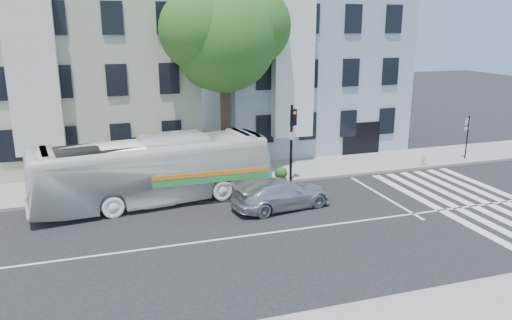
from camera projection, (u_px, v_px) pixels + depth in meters
name	position (u px, v px, depth m)	size (l,w,h in m)	color
ground	(279.00, 232.00, 20.58)	(120.00, 120.00, 0.00)	black
sidewalk_far	(229.00, 176.00, 27.90)	(80.00, 4.00, 0.15)	gray
building_left	(89.00, 71.00, 30.82)	(12.00, 10.00, 11.00)	#A7AB8F
building_right	(298.00, 65.00, 34.98)	(12.00, 10.00, 11.00)	#919DAC
street_tree	(224.00, 33.00, 26.56)	(7.30, 5.90, 11.10)	#2D2116
bus	(154.00, 170.00, 23.63)	(11.36, 2.66, 3.16)	white
sedan	(282.00, 194.00, 23.11)	(4.77, 1.94, 1.38)	silver
hedge	(204.00, 180.00, 25.70)	(8.50, 0.84, 0.70)	#23591C
traffic_signal	(292.00, 134.00, 26.19)	(0.42, 0.53, 4.23)	black
fire_hydrant	(424.00, 159.00, 29.67)	(0.40, 0.23, 0.72)	beige
far_sign_pole	(467.00, 132.00, 30.85)	(0.47, 0.24, 2.71)	black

